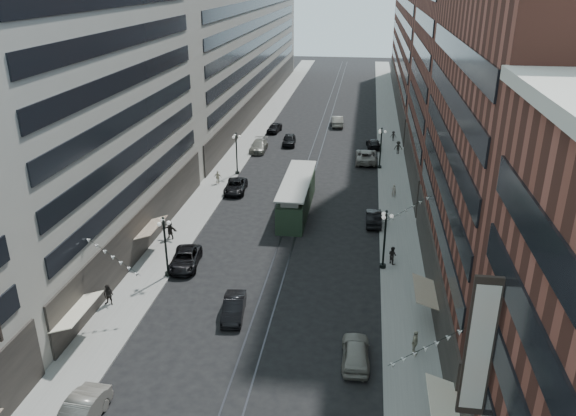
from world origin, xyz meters
The scene contains 35 objects.
ground centered at (0.00, 60.00, 0.00)m, with size 220.00×220.00×0.00m, color black.
sidewalk_west centered at (-11.00, 70.00, 0.07)m, with size 4.00×180.00×0.15m, color gray.
sidewalk_east centered at (11.00, 70.00, 0.07)m, with size 4.00×180.00×0.15m, color gray.
rail_west centered at (-0.70, 70.00, 0.01)m, with size 0.12×180.00×0.02m, color #2D2D33.
rail_east centered at (0.70, 70.00, 0.01)m, with size 0.12×180.00×0.02m, color #2D2D33.
building_west_mid centered at (-17.00, 33.00, 14.00)m, with size 8.00×36.00×28.00m, color gray.
building_west_far centered at (-17.00, 96.00, 13.00)m, with size 8.00×90.00×26.00m, color gray.
building_east_mid centered at (17.00, 28.00, 12.00)m, with size 8.00×30.00×24.00m, color brown.
building_east_tower centered at (17.00, 56.00, 21.00)m, with size 8.00×26.00×42.00m, color brown.
building_east_far centered at (17.00, 105.00, 12.00)m, with size 8.00×72.00×24.00m, color brown.
lamppost_sw_far centered at (-9.20, 28.00, 3.10)m, with size 1.03×1.14×5.52m.
lamppost_sw_mid centered at (-9.20, 55.00, 3.10)m, with size 1.03×1.14×5.52m.
lamppost_se_far centered at (9.20, 32.00, 3.10)m, with size 1.03×1.14×5.52m.
lamppost_se_mid centered at (9.20, 60.00, 3.10)m, with size 1.03×1.14×5.52m.
streetcar centered at (0.00, 44.06, 1.72)m, with size 2.98×13.44×3.72m.
car_1 centered at (-8.40, 10.46, 0.83)m, with size 1.75×5.01×1.65m, color slate.
car_2 centered at (-8.30, 30.07, 0.71)m, with size 2.37×5.14×1.43m, color black.
car_4 centered at (7.17, 18.64, 0.79)m, with size 1.86×4.63×1.58m, color gray.
car_5 centered at (-2.20, 22.91, 0.73)m, with size 1.54×4.42×1.46m, color black.
pedestrian_2 centered at (-12.22, 22.89, 1.02)m, with size 0.84×0.46×1.73m, color black.
pedestrian_4 centered at (11.14, 19.87, 1.06)m, with size 1.07×0.49×1.82m, color #B3AD94.
car_7 centered at (-8.02, 48.89, 0.72)m, with size 2.39×5.17×1.44m, color black.
car_8 centered at (-8.40, 65.81, 0.80)m, with size 2.23×5.48×1.59m, color slate.
car_9 centered at (-7.85, 76.79, 0.75)m, with size 1.77×4.39×1.49m, color black.
car_10 centered at (8.40, 41.66, 0.74)m, with size 1.56×4.47×1.47m, color black.
car_11 centered at (7.38, 62.77, 0.87)m, with size 2.89×6.27×1.74m, color gray.
car_12 centered at (8.40, 69.62, 0.70)m, with size 1.95×4.80×1.39m, color black.
car_13 centered at (-4.40, 69.64, 0.80)m, with size 1.90×4.72×1.61m, color black.
car_14 centered at (2.22, 82.29, 0.88)m, with size 1.87×5.36×1.77m, color gray.
pedestrian_5 centered at (-11.43, 35.10, 1.06)m, with size 1.68×0.48×1.81m, color black.
pedestrian_6 centered at (-10.77, 51.11, 0.96)m, with size 0.94×0.43×1.61m, color beige.
pedestrian_7 centered at (10.04, 32.91, 0.97)m, with size 0.80×0.44×1.65m, color black.
pedestrian_8 centered at (10.71, 49.36, 0.93)m, with size 0.57×0.38×1.57m, color #A59889.
pedestrian_9 centered at (11.91, 66.88, 1.07)m, with size 1.20×0.49×1.85m, color black.
pedestrian_extra_0 centered at (11.45, 73.77, 0.91)m, with size 0.98×0.40×1.51m, color black.
Camera 1 is at (6.97, -12.68, 24.23)m, focal length 35.00 mm.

